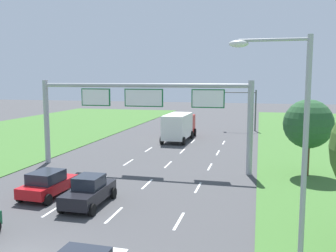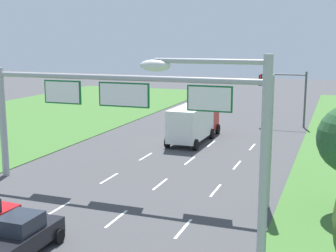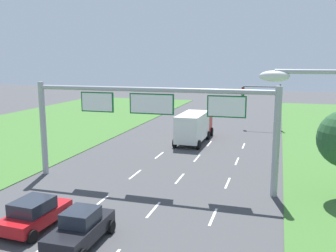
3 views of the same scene
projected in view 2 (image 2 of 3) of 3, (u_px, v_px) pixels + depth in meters
The scene contains 5 objects.
car_lead_silver at pixel (20, 236), 19.16m from camera, with size 2.01×4.10×1.68m.
box_truck at pixel (194, 122), 40.53m from camera, with size 2.78×8.22×3.12m.
sign_gantry at pixel (123, 107), 26.77m from camera, with size 17.24×0.44×7.00m.
traffic_light_mast at pixel (286, 88), 47.08m from camera, with size 4.76×0.49×5.60m.
street_lamp at pixel (242, 230), 9.14m from camera, with size 2.61×0.32×8.50m.
Camera 2 is at (11.73, -7.66, 8.76)m, focal length 50.00 mm.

